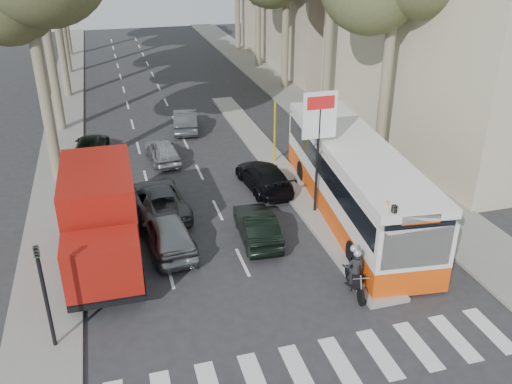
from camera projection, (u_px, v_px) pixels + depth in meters
ground at (281, 288)px, 19.32m from camera, size 120.00×120.00×0.00m
sidewalk_right at (285, 90)px, 43.07m from camera, size 3.20×70.00×0.12m
median_left at (67, 96)px, 41.54m from camera, size 2.40×64.00×0.12m
traffic_island at (274, 162)px, 29.61m from camera, size 1.50×26.00×0.16m
billboard at (319, 136)px, 22.84m from camera, size 1.50×12.10×5.60m
traffic_light_island at (391, 236)px, 17.74m from camera, size 0.16×0.41×3.60m
traffic_light_left at (42, 280)px, 15.48m from camera, size 0.16×0.41×3.60m
silver_hatchback at (167, 232)px, 21.44m from camera, size 2.13×4.46×1.47m
dark_hatchback at (257, 226)px, 22.10m from camera, size 1.60×3.95×1.28m
queue_car_a at (158, 199)px, 24.22m from camera, size 2.62×4.95×1.32m
queue_car_b at (264, 176)px, 26.53m from camera, size 2.16×4.57×1.29m
queue_car_c at (163, 151)px, 29.66m from camera, size 1.85×3.81×1.25m
queue_car_d at (185, 120)px, 34.33m from camera, size 2.00×4.29×1.36m
queue_car_e at (91, 147)px, 30.20m from camera, size 2.16×4.51×1.27m
red_truck at (101, 218)px, 20.07m from camera, size 2.66×6.78×3.60m
city_bus at (353, 177)px, 23.67m from camera, size 4.16×13.03×3.37m
motorcycle at (354, 270)px, 18.96m from camera, size 0.83×2.03×1.73m
pedestrian_near at (366, 151)px, 28.39m from camera, size 0.80×1.23×1.93m
pedestrian_far at (343, 139)px, 29.98m from camera, size 1.34×0.80×1.94m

